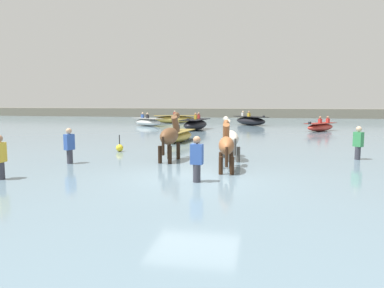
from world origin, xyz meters
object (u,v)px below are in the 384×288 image
(horse_trailing_chestnut, at_px, (226,147))
(person_wading_mid, at_px, (197,165))
(horse_lead_bay, at_px, (170,137))
(boat_distant_west, at_px, (196,124))
(person_wading_close, at_px, (358,147))
(horse_flank_pinto, at_px, (230,139))
(person_onlooker_left, at_px, (0,163))
(boat_far_inshore, at_px, (148,122))
(boat_mid_outer, at_px, (180,136))
(boat_far_offshore, at_px, (251,121))
(person_spectator_far, at_px, (70,150))
(channel_buoy, at_px, (120,148))
(boat_near_port, at_px, (175,119))
(boat_mid_channel, at_px, (320,127))

(horse_trailing_chestnut, bearing_deg, person_wading_mid, -110.24)
(horse_lead_bay, distance_m, boat_distant_west, 14.36)
(horse_lead_bay, xyz_separation_m, person_wading_close, (6.73, 1.50, -0.39))
(horse_flank_pinto, distance_m, person_wading_close, 4.70)
(horse_trailing_chestnut, distance_m, person_onlooker_left, 6.43)
(horse_trailing_chestnut, relative_size, boat_far_inshore, 0.59)
(boat_mid_outer, xyz_separation_m, person_wading_close, (7.75, -4.77, 0.18))
(boat_far_offshore, distance_m, person_spectator_far, 22.30)
(person_spectator_far, relative_size, channel_buoy, 2.30)
(horse_lead_bay, bearing_deg, person_onlooker_left, -134.36)
(horse_lead_bay, xyz_separation_m, boat_near_port, (-5.00, 22.14, -0.48))
(horse_flank_pinto, height_order, person_wading_mid, horse_flank_pinto)
(channel_buoy, bearing_deg, horse_trailing_chestnut, -35.88)
(person_onlooker_left, bearing_deg, horse_flank_pinto, 37.74)
(channel_buoy, bearing_deg, person_onlooker_left, -100.77)
(boat_mid_outer, height_order, boat_far_offshore, boat_far_offshore)
(boat_distant_west, bearing_deg, person_spectator_far, -96.31)
(horse_lead_bay, height_order, person_spectator_far, horse_lead_bay)
(boat_far_offshore, relative_size, person_onlooker_left, 2.23)
(boat_far_offshore, height_order, channel_buoy, boat_far_offshore)
(boat_mid_outer, xyz_separation_m, channel_buoy, (-1.68, -4.31, -0.13))
(horse_flank_pinto, distance_m, boat_far_offshore, 19.68)
(horse_flank_pinto, relative_size, boat_far_inshore, 0.59)
(person_wading_close, relative_size, channel_buoy, 2.30)
(horse_flank_pinto, height_order, boat_distant_west, horse_flank_pinto)
(boat_distant_west, relative_size, person_onlooker_left, 2.32)
(boat_near_port, height_order, boat_mid_outer, boat_near_port)
(boat_mid_channel, xyz_separation_m, channel_buoy, (-10.21, -12.76, -0.14))
(boat_far_offshore, height_order, person_wading_mid, boat_far_offshore)
(horse_trailing_chestnut, distance_m, person_wading_mid, 1.84)
(boat_near_port, distance_m, boat_distant_west, 8.60)
(person_wading_close, height_order, person_onlooker_left, same)
(channel_buoy, bearing_deg, horse_flank_pinto, -14.85)
(horse_trailing_chestnut, bearing_deg, horse_flank_pinto, 91.27)
(boat_distant_west, bearing_deg, boat_mid_outer, -86.28)
(person_wading_close, distance_m, person_wading_mid, 7.05)
(boat_far_inshore, bearing_deg, person_onlooker_left, -83.25)
(horse_flank_pinto, relative_size, boat_mid_channel, 0.67)
(horse_flank_pinto, relative_size, person_spectator_far, 1.20)
(boat_distant_west, bearing_deg, boat_far_inshore, 143.81)
(boat_far_offshore, bearing_deg, boat_near_port, 166.42)
(person_spectator_far, height_order, person_onlooker_left, same)
(person_onlooker_left, relative_size, channel_buoy, 2.30)
(boat_mid_outer, bearing_deg, person_wading_close, -31.59)
(horse_flank_pinto, height_order, person_onlooker_left, horse_flank_pinto)
(boat_mid_channel, height_order, person_onlooker_left, person_onlooker_left)
(person_wading_close, height_order, person_wading_mid, same)
(boat_far_inshore, bearing_deg, person_wading_mid, -69.41)
(horse_lead_bay, relative_size, boat_distant_west, 0.56)
(boat_far_inshore, xyz_separation_m, boat_mid_channel, (13.89, -3.09, -0.04))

